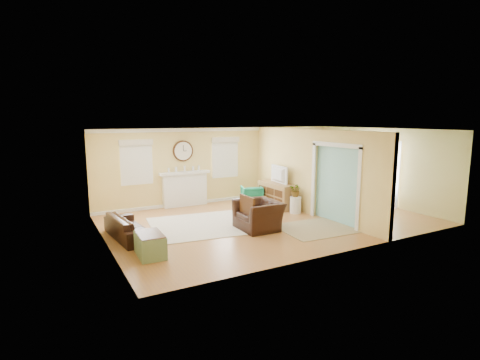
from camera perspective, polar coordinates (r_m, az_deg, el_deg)
name	(u,v)px	position (r m, az deg, el deg)	size (l,w,h in m)	color
floor	(269,220)	(10.94, 4.46, -6.11)	(9.00, 9.00, 0.00)	#9C6539
wall_back	(223,165)	(13.26, -2.57, 2.36)	(9.00, 0.02, 2.60)	#DBBE68
wall_front	(346,194)	(8.37, 15.87, -2.11)	(9.00, 0.02, 2.60)	#DBBE68
wall_left	(104,190)	(9.06, -20.03, -1.47)	(0.02, 6.00, 2.60)	#DBBE68
wall_right	(380,166)	(13.65, 20.57, 1.97)	(0.02, 6.00, 2.60)	#DBBE68
ceiling	(270,130)	(10.56, 4.64, 7.63)	(9.00, 6.00, 0.02)	white
partition	(306,169)	(11.77, 9.97, 1.62)	(0.17, 6.00, 2.60)	#DBBE68
fireplace	(185,188)	(12.67, -8.41, -1.28)	(1.70, 0.30, 1.17)	white
wall_clock	(183,151)	(12.59, -8.68, 4.40)	(0.70, 0.07, 0.70)	#482711
window_left	(136,159)	(12.15, -15.52, 3.09)	(1.05, 0.13, 1.42)	white
window_right	(225,155)	(13.20, -2.30, 3.89)	(1.05, 0.13, 1.42)	white
french_doors	(379,172)	(13.64, 20.40, 1.12)	(0.06, 1.70, 2.20)	white
pendant	(349,141)	(12.47, 16.27, 5.71)	(0.30, 0.30, 0.55)	gold
rug_cream	(206,225)	(10.48, -5.20, -6.77)	(2.94, 2.54, 0.02)	beige
rug_jute	(317,228)	(10.32, 11.62, -7.21)	(1.98, 1.62, 0.01)	tan
rug_grey	(337,209)	(12.66, 14.61, -4.23)	(2.17, 2.71, 0.01)	slate
sofa	(130,227)	(9.67, -16.48, -6.85)	(1.90, 0.74, 0.55)	black
eames_chair	(259,215)	(9.98, 2.85, -5.36)	(1.17, 1.02, 0.76)	black
green_chair	(252,195)	(12.85, 1.81, -2.31)	(0.68, 0.70, 0.63)	#037C4D
trunk	(150,245)	(8.33, -13.54, -9.56)	(0.56, 0.88, 0.50)	gray
credenza	(277,195)	(12.55, 5.62, -2.25)	(0.55, 1.61, 0.80)	olive
tv	(277,174)	(12.42, 5.61, 0.85)	(1.00, 0.13, 0.57)	black
garden_stool	(296,205)	(11.78, 8.46, -3.77)	(0.35, 0.35, 0.52)	white
potted_plant	(296,190)	(11.68, 8.51, -1.53)	(0.38, 0.33, 0.42)	#337F33
dining_table	(338,199)	(12.59, 14.67, -2.80)	(1.87, 1.04, 0.66)	#482711
dining_chair_n	(313,187)	(13.39, 11.01, -1.13)	(0.44, 0.44, 0.88)	slate
dining_chair_s	(368,197)	(11.77, 18.99, -2.46)	(0.48, 0.48, 1.03)	slate
dining_chair_w	(319,195)	(12.14, 11.93, -2.25)	(0.45, 0.45, 0.88)	white
dining_chair_e	(355,188)	(13.03, 17.19, -1.24)	(0.51, 0.51, 1.04)	slate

